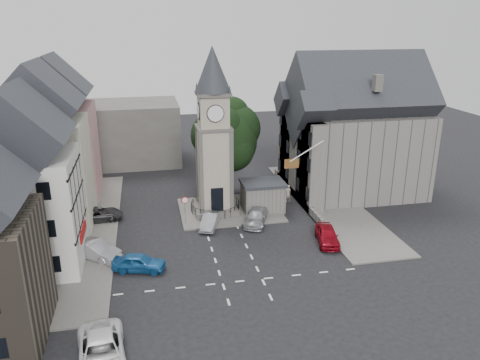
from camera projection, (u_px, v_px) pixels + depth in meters
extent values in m
plane|color=black|center=(229.00, 248.00, 39.87)|extent=(120.00, 120.00, 0.00)
cube|color=#595651|center=(84.00, 230.00, 43.04)|extent=(6.00, 30.00, 0.14)
cube|color=#595651|center=(327.00, 202.00, 49.53)|extent=(6.00, 26.00, 0.14)
cube|color=#595651|center=(230.00, 210.00, 47.54)|extent=(10.00, 8.00, 0.16)
cube|color=silver|center=(242.00, 281.00, 34.77)|extent=(20.00, 8.00, 0.01)
cube|color=#4C4944|center=(215.00, 209.00, 47.17)|extent=(4.20, 4.20, 0.70)
torus|color=black|center=(215.00, 202.00, 46.93)|extent=(4.86, 4.86, 0.06)
cube|color=gray|center=(214.00, 168.00, 45.75)|extent=(3.00, 3.00, 8.00)
cube|color=black|center=(217.00, 199.00, 45.32)|extent=(1.20, 0.25, 2.40)
cube|color=#4C4944|center=(214.00, 127.00, 44.45)|extent=(3.30, 3.30, 0.25)
cube|color=gray|center=(213.00, 111.00, 43.93)|extent=(2.70, 2.70, 3.20)
cylinder|color=white|center=(215.00, 114.00, 42.63)|extent=(1.50, 0.12, 1.50)
cube|color=#4C4944|center=(213.00, 94.00, 43.41)|extent=(3.10, 3.10, 0.30)
cone|color=black|center=(212.00, 69.00, 42.67)|extent=(3.40, 3.40, 4.20)
cube|color=slate|center=(263.00, 197.00, 47.27)|extent=(4.00, 3.00, 2.80)
cube|color=black|center=(263.00, 183.00, 46.77)|extent=(4.30, 3.30, 0.25)
cylinder|color=black|center=(226.00, 175.00, 51.58)|extent=(0.70, 0.70, 4.40)
cylinder|color=black|center=(185.00, 212.00, 43.95)|extent=(0.10, 0.10, 2.50)
cone|color=#A50C0C|center=(185.00, 200.00, 43.45)|extent=(0.70, 0.06, 0.70)
cone|color=white|center=(185.00, 200.00, 43.44)|extent=(0.54, 0.04, 0.54)
cube|color=#D29191|center=(60.00, 152.00, 50.14)|extent=(7.50, 7.00, 10.00)
cube|color=beige|center=(47.00, 175.00, 42.72)|extent=(7.50, 7.00, 10.00)
cube|color=silver|center=(28.00, 213.00, 35.48)|extent=(7.50, 7.00, 9.00)
cube|color=#4C4944|center=(103.00, 134.00, 62.24)|extent=(20.00, 10.00, 8.00)
cube|color=slate|center=(354.00, 153.00, 51.62)|extent=(14.00, 10.00, 9.00)
cube|color=slate|center=(311.00, 165.00, 47.21)|extent=(1.60, 4.40, 9.00)
cube|color=slate|center=(290.00, 147.00, 53.69)|extent=(1.60, 4.40, 9.00)
cube|color=slate|center=(296.00, 194.00, 50.73)|extent=(0.40, 16.00, 0.90)
cylinder|color=white|center=(307.00, 151.00, 42.81)|extent=(3.17, 0.10, 1.89)
plane|color=#B21414|center=(292.00, 164.00, 42.90)|extent=(1.40, 0.00, 1.40)
imported|color=#1C5A9B|center=(139.00, 262.00, 36.02)|extent=(4.36, 2.64, 1.39)
imported|color=#96979D|center=(95.00, 250.00, 37.86)|extent=(4.57, 3.98, 1.49)
imported|color=#2F2E31|center=(97.00, 215.00, 44.89)|extent=(5.06, 2.64, 1.36)
imported|color=#96989F|center=(210.00, 221.00, 43.64)|extent=(2.60, 4.11, 1.28)
imported|color=#A0A4A8|center=(256.00, 217.00, 44.47)|extent=(3.56, 4.91, 1.32)
imported|color=maroon|center=(327.00, 235.00, 40.50)|extent=(2.55, 4.55, 1.46)
imported|color=silver|center=(102.00, 352.00, 26.17)|extent=(3.20, 5.89, 1.57)
imported|color=#C0AE9E|center=(288.00, 193.00, 49.57)|extent=(0.75, 0.54, 1.92)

